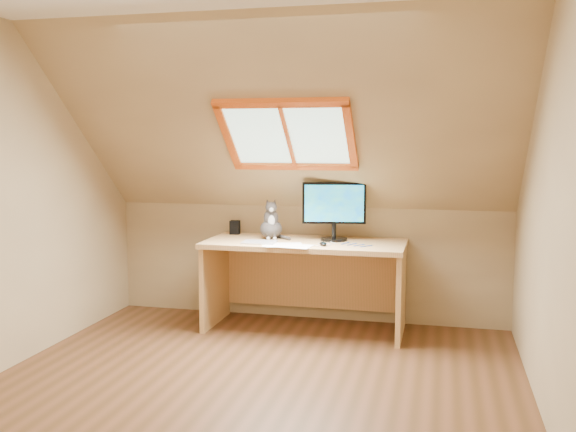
# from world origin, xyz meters

# --- Properties ---
(ground) EXTENTS (3.50, 3.50, 0.00)m
(ground) POSITION_xyz_m (0.00, 0.00, 0.00)
(ground) COLOR brown
(ground) RESTS_ON ground
(room_shell) EXTENTS (3.52, 3.52, 2.41)m
(room_shell) POSITION_xyz_m (0.00, -0.09, 1.43)
(room_shell) COLOR tan
(room_shell) RESTS_ON ground
(desk) EXTENTS (1.65, 0.72, 0.75)m
(desk) POSITION_xyz_m (0.06, 1.45, 0.52)
(desk) COLOR tan
(desk) RESTS_ON ground
(monitor) EXTENTS (0.52, 0.22, 0.49)m
(monitor) POSITION_xyz_m (0.29, 1.47, 1.03)
(monitor) COLOR black
(monitor) RESTS_ON desk
(cat) EXTENTS (0.25, 0.27, 0.35)m
(cat) POSITION_xyz_m (-0.25, 1.45, 0.87)
(cat) COLOR #423C3A
(cat) RESTS_ON desk
(desk_speaker) EXTENTS (0.09, 0.09, 0.12)m
(desk_speaker) POSITION_xyz_m (-0.63, 1.63, 0.81)
(desk_speaker) COLOR black
(desk_speaker) RESTS_ON desk
(graphics_tablet) EXTENTS (0.28, 0.21, 0.01)m
(graphics_tablet) POSITION_xyz_m (-0.28, 1.21, 0.76)
(graphics_tablet) COLOR #B2B2B7
(graphics_tablet) RESTS_ON desk
(mouse) EXTENTS (0.09, 0.11, 0.03)m
(mouse) POSITION_xyz_m (0.25, 1.19, 0.77)
(mouse) COLOR black
(mouse) RESTS_ON desk
(papers) EXTENTS (0.35, 0.30, 0.01)m
(papers) POSITION_xyz_m (-0.03, 1.12, 0.75)
(papers) COLOR white
(papers) RESTS_ON desk
(cables) EXTENTS (0.51, 0.26, 0.01)m
(cables) POSITION_xyz_m (0.40, 1.26, 0.76)
(cables) COLOR silver
(cables) RESTS_ON desk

